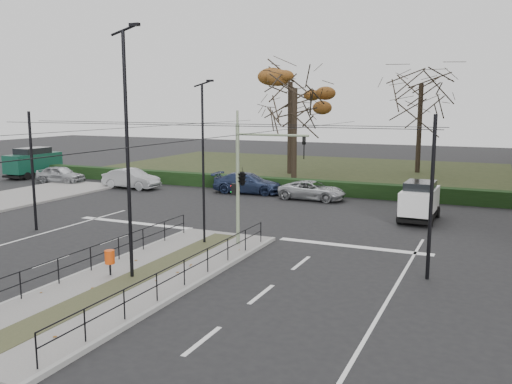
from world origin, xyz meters
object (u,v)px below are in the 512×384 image
at_px(streetlamp_median_near, 128,153).
at_px(streetlamp_median_far, 203,162).
at_px(parked_car_first, 61,174).
at_px(parked_car_fourth, 312,190).
at_px(litter_bin, 110,257).
at_px(green_van, 33,162).
at_px(white_van, 420,200).
at_px(bare_tree_center, 421,90).
at_px(rust_tree, 290,82).
at_px(parked_car_second, 131,179).
at_px(parked_car_third, 248,183).
at_px(traffic_light, 244,176).
at_px(bare_tree_near, 295,95).

distance_m(streetlamp_median_near, streetlamp_median_far, 5.47).
relative_size(parked_car_first, parked_car_fourth, 0.93).
bearing_deg(litter_bin, green_van, 140.92).
distance_m(white_van, bare_tree_center, 22.55).
distance_m(rust_tree, bare_tree_center, 11.98).
relative_size(litter_bin, parked_car_second, 0.21).
bearing_deg(parked_car_first, green_van, 66.89).
bearing_deg(parked_car_second, streetlamp_median_near, -141.08).
xyz_separation_m(parked_car_first, rust_tree, (15.03, 12.85, 7.60)).
relative_size(litter_bin, parked_car_third, 0.18).
relative_size(traffic_light, streetlamp_median_far, 0.73).
distance_m(litter_bin, bare_tree_center, 37.57).
height_order(parked_car_second, bare_tree_center, bare_tree_center).
relative_size(parked_car_second, bare_tree_near, 0.45).
bearing_deg(parked_car_second, parked_car_fourth, -84.22).
height_order(white_van, bare_tree_center, bare_tree_center).
xyz_separation_m(parked_car_first, parked_car_fourth, (21.11, 1.01, -0.08)).
bearing_deg(parked_car_first, parked_car_second, -91.32).
relative_size(green_van, rust_tree, 0.48).
height_order(traffic_light, parked_car_second, traffic_light).
distance_m(parked_car_fourth, bare_tree_near, 10.24).
distance_m(litter_bin, streetlamp_median_far, 6.38).
relative_size(parked_car_first, bare_tree_center, 0.39).
bearing_deg(parked_car_third, parked_car_fourth, -102.77).
height_order(litter_bin, rust_tree, rust_tree).
relative_size(streetlamp_median_far, bare_tree_near, 0.72).
height_order(streetlamp_median_far, parked_car_fourth, streetlamp_median_far).
height_order(parked_car_third, bare_tree_near, bare_tree_near).
distance_m(streetlamp_median_far, parked_car_fourth, 13.85).
height_order(parked_car_third, parked_car_fourth, parked_car_third).
distance_m(parked_car_second, bare_tree_near, 14.40).
relative_size(parked_car_first, rust_tree, 0.38).
height_order(rust_tree, bare_tree_near, rust_tree).
relative_size(parked_car_fourth, rust_tree, 0.42).
distance_m(parked_car_second, parked_car_third, 9.18).
height_order(parked_car_second, green_van, green_van).
bearing_deg(parked_car_third, litter_bin, -174.99).
xyz_separation_m(litter_bin, streetlamp_median_near, (0.88, 0.15, 3.85)).
distance_m(parked_car_fourth, bare_tree_center, 19.32).
relative_size(rust_tree, bare_tree_center, 1.00).
bearing_deg(bare_tree_near, green_van, -164.81).
relative_size(streetlamp_median_far, parked_car_second, 1.59).
distance_m(traffic_light, parked_car_second, 19.55).
bearing_deg(streetlamp_median_far, parked_car_first, 148.67).
bearing_deg(streetlamp_median_near, streetlamp_median_far, 90.62).
distance_m(traffic_light, streetlamp_median_near, 6.29).
bearing_deg(parked_car_fourth, streetlamp_median_far, 178.42).
bearing_deg(litter_bin, bare_tree_near, 95.27).
bearing_deg(traffic_light, streetlamp_median_near, -106.14).
xyz_separation_m(litter_bin, parked_car_second, (-12.64, 18.05, -0.06)).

